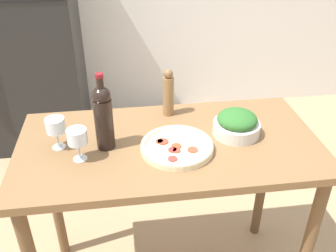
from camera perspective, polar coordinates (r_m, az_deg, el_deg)
refrigerator at (r=3.27m, az=-20.51°, el=12.10°), size 0.78×0.74×1.76m
prep_counter at (r=1.72m, az=0.16°, el=-6.23°), size 1.33×0.68×0.94m
wine_bottle at (r=1.55m, az=-9.83°, el=1.48°), size 0.08×0.08×0.34m
wine_glass_near at (r=1.52m, az=-13.66°, el=-1.76°), size 0.08×0.08×0.14m
wine_glass_far at (r=1.62m, az=-16.77°, el=-0.09°), size 0.08×0.08×0.14m
pepper_mill at (r=1.80m, az=0.04°, el=5.00°), size 0.05×0.05×0.24m
salad_bowl at (r=1.70m, az=10.42°, el=0.31°), size 0.21×0.21×0.11m
homemade_pizza at (r=1.58m, az=1.37°, el=-3.13°), size 0.31×0.31×0.03m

